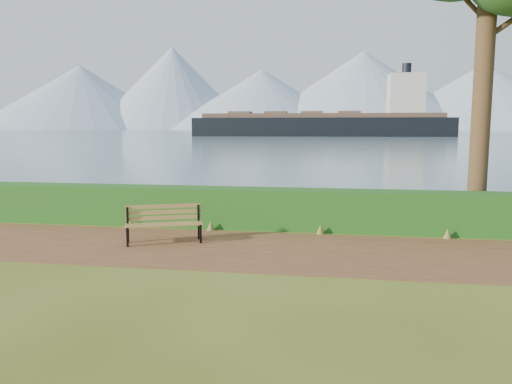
# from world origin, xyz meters

# --- Properties ---
(ground) EXTENTS (140.00, 140.00, 0.00)m
(ground) POSITION_xyz_m (0.00, 0.00, 0.00)
(ground) COLOR #404E16
(ground) RESTS_ON ground
(path) EXTENTS (40.00, 3.40, 0.01)m
(path) POSITION_xyz_m (0.00, 0.30, 0.01)
(path) COLOR #5A2C1E
(path) RESTS_ON ground
(hedge) EXTENTS (32.00, 0.85, 1.00)m
(hedge) POSITION_xyz_m (0.00, 2.60, 0.50)
(hedge) COLOR #134413
(hedge) RESTS_ON ground
(water) EXTENTS (700.00, 510.00, 0.00)m
(water) POSITION_xyz_m (0.00, 260.00, 0.01)
(water) COLOR #486674
(water) RESTS_ON ground
(mountains) EXTENTS (585.00, 190.00, 70.00)m
(mountains) POSITION_xyz_m (-9.17, 406.05, 27.70)
(mountains) COLOR #8597B1
(mountains) RESTS_ON ground
(bench) EXTENTS (1.73, 1.07, 0.84)m
(bench) POSITION_xyz_m (-1.80, 0.64, 0.48)
(bench) COLOR black
(bench) RESTS_ON ground
(cargo_ship) EXTENTS (67.44, 12.71, 20.38)m
(cargo_ship) POSITION_xyz_m (-0.37, 123.93, 3.04)
(cargo_ship) COLOR black
(cargo_ship) RESTS_ON ground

